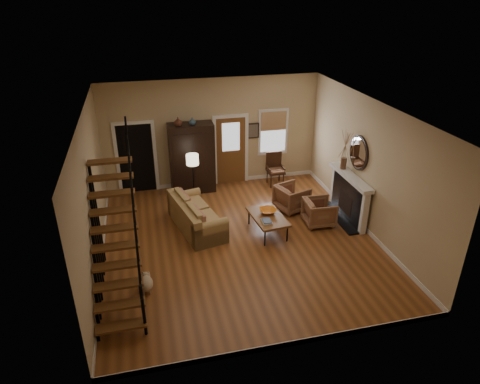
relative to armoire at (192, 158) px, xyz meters
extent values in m
plane|color=brown|center=(0.70, -3.15, -1.05)|extent=(7.00, 7.00, 0.00)
plane|color=white|center=(0.70, -3.15, 2.25)|extent=(7.00, 7.00, 0.00)
cube|color=tan|center=(0.70, 0.35, 0.60)|extent=(6.50, 0.04, 3.30)
cube|color=tan|center=(-2.55, -3.15, 0.60)|extent=(0.04, 7.00, 3.30)
cube|color=tan|center=(3.95, -3.15, 0.60)|extent=(0.04, 7.00, 3.30)
cube|color=black|center=(-1.60, 0.50, 0.00)|extent=(1.00, 0.36, 2.10)
cube|color=brown|center=(1.25, 0.33, 0.00)|extent=(0.90, 0.06, 2.10)
cube|color=silver|center=(2.60, 0.32, 0.50)|extent=(0.96, 0.06, 1.46)
cube|color=black|center=(3.83, -2.65, -0.48)|extent=(0.24, 1.60, 1.15)
cube|color=white|center=(3.77, -2.65, 0.15)|extent=(0.30, 1.95, 0.10)
cylinder|color=silver|center=(3.90, -2.65, 0.80)|extent=(0.05, 0.90, 0.90)
imported|color=#4C2619|center=(-0.35, -0.10, 1.17)|extent=(0.24, 0.24, 0.25)
imported|color=#334C60|center=(0.05, -0.10, 1.16)|extent=(0.20, 0.20, 0.21)
imported|color=orange|center=(1.53, -2.75, -0.51)|extent=(0.43, 0.43, 0.11)
imported|color=brown|center=(2.91, -2.80, -0.70)|extent=(0.79, 0.77, 0.69)
imported|color=brown|center=(2.49, -1.87, -0.69)|extent=(1.00, 0.99, 0.73)
camera|label=1|loc=(-1.38, -11.80, 4.66)|focal=32.00mm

